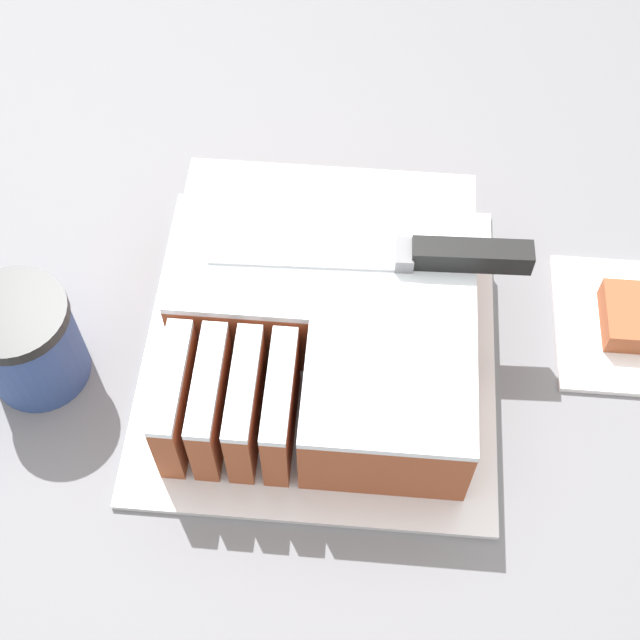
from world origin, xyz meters
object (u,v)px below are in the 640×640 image
Objects in this scene: cake at (327,315)px; knife at (434,255)px; cake_board at (320,347)px; coffee_cup at (28,342)px; brownie at (639,317)px.

cake is 1.02× the size of knife.
cake_board is 0.14m from knife.
cake_board is at bearing 21.06° from knife.
coffee_cup is (-0.26, -0.05, 0.00)m from cake.
brownie is (0.55, 0.09, -0.03)m from coffee_cup.
brownie is (0.20, 0.01, -0.08)m from knife.
coffee_cup is at bearing -170.09° from cake_board.
coffee_cup is at bearing -169.00° from cake.
cake reaches higher than brownie.
brownie is at bearing 9.20° from cake_board.
knife reaches higher than coffee_cup.
brownie is (0.29, 0.05, 0.02)m from cake_board.
knife is 0.22m from brownie.
cake is (0.01, 0.01, 0.05)m from cake_board.
brownie is (0.29, 0.04, -0.03)m from cake.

